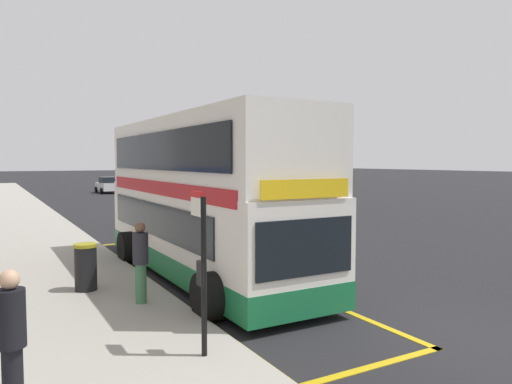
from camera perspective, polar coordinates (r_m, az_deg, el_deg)
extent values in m
plane|color=black|center=(38.38, -17.72, -1.31)|extent=(260.00, 260.00, 0.00)
cube|color=white|center=(13.62, -6.42, -4.30)|extent=(2.49, 10.00, 2.30)
cube|color=white|center=(13.49, -6.49, 4.57)|extent=(2.46, 9.80, 1.90)
cube|color=#196B3D|center=(13.77, -6.40, -7.80)|extent=(2.51, 10.02, 0.60)
cube|color=#B2191E|center=(13.51, -6.46, 0.62)|extent=(2.52, 9.20, 0.36)
cube|color=black|center=(13.52, -12.04, -3.13)|extent=(0.04, 8.00, 0.90)
cube|color=black|center=(13.05, -11.62, 4.77)|extent=(0.04, 8.80, 1.00)
cube|color=black|center=(9.23, 5.93, -6.57)|extent=(2.19, 0.04, 1.10)
cube|color=yellow|center=(9.09, 5.98, 0.39)|extent=(1.99, 0.04, 0.36)
cylinder|color=black|center=(10.04, -5.33, -12.17)|extent=(0.56, 1.00, 1.00)
cylinder|color=black|center=(11.35, 7.26, -10.31)|extent=(0.56, 1.00, 1.00)
cylinder|color=black|center=(15.91, -14.77, -6.34)|extent=(0.56, 1.00, 1.00)
cylinder|color=black|center=(16.77, -5.88, -5.72)|extent=(0.56, 1.00, 1.00)
cube|color=gold|center=(13.17, -11.98, -10.60)|extent=(0.16, 13.48, 0.01)
cube|color=gold|center=(14.28, -0.61, -9.38)|extent=(0.16, 13.48, 0.01)
cube|color=gold|center=(8.28, 13.71, -19.41)|extent=(3.07, 0.16, 0.01)
cube|color=gold|center=(19.83, -13.75, -5.78)|extent=(3.07, 0.16, 0.01)
cylinder|color=black|center=(7.76, -6.19, -9.95)|extent=(0.09, 0.09, 2.54)
cube|color=silver|center=(7.81, -6.98, -1.74)|extent=(0.05, 0.42, 0.30)
cube|color=red|center=(7.80, -6.99, -0.28)|extent=(0.05, 0.42, 0.10)
cube|color=black|center=(7.85, -6.48, -9.60)|extent=(0.06, 0.28, 0.40)
cube|color=silver|center=(50.69, -17.08, 0.63)|extent=(1.76, 4.20, 0.72)
cube|color=black|center=(50.56, -17.07, 1.38)|extent=(1.52, 1.90, 0.60)
cylinder|color=black|center=(51.79, -18.39, 0.27)|extent=(0.22, 0.60, 0.60)
cylinder|color=black|center=(52.18, -16.37, 0.34)|extent=(0.22, 0.60, 0.60)
cylinder|color=black|center=(49.24, -17.81, 0.11)|extent=(0.22, 0.60, 0.60)
cylinder|color=black|center=(49.65, -15.69, 0.18)|extent=(0.22, 0.60, 0.60)
cube|color=navy|center=(31.40, -5.31, -1.02)|extent=(1.76, 4.20, 0.72)
cube|color=black|center=(31.26, -5.24, 0.18)|extent=(1.52, 1.90, 0.60)
cylinder|color=black|center=(32.26, -7.76, -1.55)|extent=(0.22, 0.60, 0.60)
cylinder|color=black|center=(32.99, -4.74, -1.41)|extent=(0.22, 0.60, 0.60)
cylinder|color=black|center=(29.87, -5.92, -1.96)|extent=(0.22, 0.60, 0.60)
cylinder|color=black|center=(30.66, -2.71, -1.80)|extent=(0.22, 0.60, 0.60)
cylinder|color=black|center=(6.87, -26.82, -19.50)|extent=(0.24, 0.24, 0.88)
cylinder|color=black|center=(6.60, -27.02, -13.17)|extent=(0.34, 0.34, 0.70)
sphere|color=tan|center=(6.49, -27.15, -9.21)|extent=(0.24, 0.24, 0.24)
cylinder|color=#3F724C|center=(10.98, -13.45, -10.47)|extent=(0.24, 0.24, 0.86)
cylinder|color=#26262D|center=(10.82, -13.52, -6.50)|extent=(0.34, 0.34, 0.68)
sphere|color=brown|center=(10.75, -13.55, -4.10)|extent=(0.23, 0.23, 0.23)
cylinder|color=black|center=(12.37, -19.50, -8.54)|extent=(0.51, 0.51, 1.04)
cylinder|color=#A5991E|center=(12.27, -19.55, -5.98)|extent=(0.54, 0.54, 0.08)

